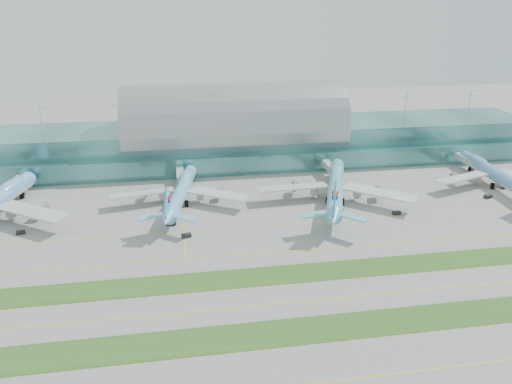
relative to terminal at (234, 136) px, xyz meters
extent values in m
plane|color=gray|center=(-0.01, -128.79, -14.23)|extent=(700.00, 700.00, 0.00)
cube|color=#3D7A75|center=(-0.01, 1.21, -4.23)|extent=(340.00, 42.00, 20.00)
cube|color=#3D7A75|center=(-0.01, -22.79, -9.23)|extent=(340.00, 8.00, 10.00)
ellipsoid|color=#9EA5A8|center=(-0.01, 1.21, 5.77)|extent=(340.00, 46.20, 16.17)
cylinder|color=white|center=(-0.01, 1.21, 13.77)|extent=(0.80, 0.80, 16.00)
cube|color=#B2B7B7|center=(-106.01, -33.79, -8.73)|extent=(3.50, 22.00, 3.00)
cylinder|color=black|center=(-106.01, -43.79, -12.23)|extent=(1.00, 1.00, 4.00)
cube|color=#B2B7B7|center=(-31.01, -33.79, -8.73)|extent=(3.50, 22.00, 3.00)
cylinder|color=black|center=(-31.01, -43.79, -12.23)|extent=(1.00, 1.00, 4.00)
cube|color=#B2B7B7|center=(43.99, -33.79, -8.73)|extent=(3.50, 22.00, 3.00)
cylinder|color=black|center=(43.99, -43.79, -12.23)|extent=(1.00, 1.00, 4.00)
cube|color=#B2B7B7|center=(118.99, -33.79, -8.73)|extent=(3.50, 22.00, 3.00)
cylinder|color=black|center=(118.99, -43.79, -12.23)|extent=(1.00, 1.00, 4.00)
cube|color=#2D591E|center=(-0.01, -156.79, -14.19)|extent=(420.00, 12.00, 0.08)
cube|color=#2D591E|center=(-0.01, -126.79, -14.19)|extent=(420.00, 12.00, 0.08)
cube|color=yellow|center=(-0.01, -176.79, -14.22)|extent=(420.00, 0.35, 0.01)
cube|color=yellow|center=(-0.01, -142.79, -14.22)|extent=(420.00, 0.35, 0.01)
cube|color=yellow|center=(-0.01, -110.79, -14.22)|extent=(420.00, 0.35, 0.01)
cube|color=yellow|center=(-0.01, -88.79, -14.22)|extent=(420.00, 0.35, 0.01)
ellipsoid|color=#6FACF5|center=(-104.42, -48.06, -5.60)|extent=(11.23, 21.77, 4.88)
cone|color=#6FACF5|center=(-100.24, -30.84, -7.49)|extent=(7.96, 6.98, 6.85)
cube|color=silver|center=(-90.14, -73.53, -7.93)|extent=(31.78, 26.07, 1.35)
cylinder|color=gray|center=(-93.56, -66.56, -10.25)|extent=(5.08, 6.79, 3.76)
cylinder|color=black|center=(-102.80, -41.40, -12.57)|extent=(1.99, 1.99, 3.31)
cylinder|color=#6ABEE9|center=(-31.13, -59.14, -8.55)|extent=(16.42, 57.77, 5.77)
ellipsoid|color=#6ABEE9|center=(-28.12, -43.26, -6.96)|extent=(8.65, 18.26, 4.11)
cone|color=#6ABEE9|center=(-25.34, -28.60, -8.55)|extent=(6.54, 5.65, 5.77)
cone|color=#6ABEE9|center=(-37.20, -91.14, -7.43)|extent=(6.95, 9.25, 5.48)
cube|color=silver|center=(-47.94, -57.84, -8.92)|extent=(28.75, 12.33, 1.14)
cylinder|color=#909398|center=(-42.89, -53.69, -10.88)|extent=(4.06, 5.62, 3.16)
cube|color=silver|center=(-15.02, -64.09, -8.92)|extent=(27.28, 21.00, 1.14)
cylinder|color=#909398|center=(-18.20, -58.37, -10.88)|extent=(4.06, 5.62, 3.16)
cube|color=#2CA3C7|center=(-36.85, -89.31, -1.57)|extent=(2.83, 12.12, 13.42)
cylinder|color=white|center=(-36.68, -88.40, -0.17)|extent=(1.66, 4.55, 4.47)
cylinder|color=black|center=(-27.05, -37.59, -12.83)|extent=(1.68, 1.68, 2.79)
cylinder|color=black|center=(-34.57, -62.27, -12.83)|extent=(1.68, 1.68, 2.79)
cylinder|color=black|center=(-29.08, -63.31, -12.83)|extent=(1.68, 1.68, 2.79)
cylinder|color=#5EBCCF|center=(37.11, -67.59, -7.78)|extent=(27.82, 63.96, 6.55)
ellipsoid|color=#5EBCCF|center=(43.17, -50.29, -5.98)|extent=(12.45, 20.84, 4.67)
cone|color=#5EBCCF|center=(48.77, -34.30, -7.78)|extent=(7.93, 7.15, 6.55)
cone|color=#5EBCCF|center=(24.89, -102.48, -6.52)|extent=(9.01, 11.03, 6.22)
cube|color=silver|center=(18.47, -63.30, -8.21)|extent=(32.02, 9.44, 1.29)
cylinder|color=gray|center=(24.84, -59.49, -10.43)|extent=(5.31, 6.67, 3.59)
cube|color=silver|center=(54.35, -75.87, -8.21)|extent=(29.05, 26.89, 1.29)
cylinder|color=gray|center=(51.75, -68.91, -10.43)|extent=(5.31, 6.67, 3.59)
cube|color=#3190DC|center=(25.59, -100.48, 0.14)|extent=(5.19, 13.31, 15.22)
cylinder|color=white|center=(25.93, -99.49, 1.72)|extent=(2.57, 5.10, 5.07)
cylinder|color=black|center=(45.33, -44.11, -12.64)|extent=(1.90, 1.90, 3.17)
cylinder|color=black|center=(32.72, -70.53, -12.64)|extent=(1.90, 1.90, 3.17)
cylinder|color=black|center=(38.70, -72.62, -12.64)|extent=(1.90, 1.90, 3.17)
cylinder|color=#5F98D2|center=(119.22, -61.52, -8.27)|extent=(9.72, 60.76, 6.05)
ellipsoid|color=#5F98D2|center=(120.25, -44.61, -6.61)|extent=(6.86, 18.71, 4.31)
cone|color=#5F98D2|center=(121.21, -28.99, -8.27)|extent=(6.34, 5.24, 6.05)
cube|color=silver|center=(101.57, -62.40, -8.66)|extent=(30.10, 16.27, 1.19)
cylinder|color=#95989D|center=(106.27, -57.41, -10.71)|extent=(3.64, 5.56, 3.32)
cylinder|color=black|center=(120.62, -38.57, -12.76)|extent=(1.76, 1.76, 2.93)
cylinder|color=black|center=(116.06, -65.24, -12.76)|extent=(1.76, 1.76, 2.93)
cylinder|color=black|center=(121.91, -65.60, -12.76)|extent=(1.76, 1.76, 2.93)
cube|color=black|center=(-93.44, -80.51, -13.52)|extent=(3.61, 2.30, 1.41)
cube|color=black|center=(-30.23, -93.76, -13.47)|extent=(3.98, 2.45, 1.50)
cube|color=black|center=(-35.87, -81.68, -13.47)|extent=(3.94, 2.12, 1.52)
cube|color=yellow|center=(34.83, -79.66, -13.32)|extent=(4.08, 2.43, 1.81)
cube|color=black|center=(58.00, -86.53, -13.51)|extent=(3.50, 1.81, 1.44)
cube|color=black|center=(107.25, -75.55, -13.42)|extent=(3.89, 2.96, 1.61)
camera|label=1|loc=(-31.87, -266.87, 70.87)|focal=35.00mm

